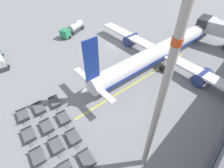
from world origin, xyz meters
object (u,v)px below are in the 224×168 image
at_px(baggage_dolly_row_near_col_a, 23,116).
at_px(baggage_dolly_row_mid_a_col_c, 56,146).
at_px(baggage_dolly_row_near_col_b, 29,135).
at_px(airplane, 165,49).
at_px(fuel_tanker_primary, 74,29).
at_px(baggage_dolly_row_mid_a_col_b, 47,127).
at_px(baggage_dolly_row_mid_b_col_b, 64,118).
at_px(baggage_dolly_row_near_col_c, 38,157).
at_px(apron_light_mast, 161,99).
at_px(baggage_dolly_row_mid_b_col_d, 87,159).
at_px(baggage_dolly_row_mid_a_col_a, 39,109).
at_px(baggage_dolly_row_mid_b_col_c, 74,137).
at_px(baggage_dolly_row_mid_b_col_a, 55,102).

bearing_deg(baggage_dolly_row_near_col_a, baggage_dolly_row_mid_a_col_c, 4.74).
bearing_deg(baggage_dolly_row_near_col_b, baggage_dolly_row_mid_a_col_c, 22.54).
xyz_separation_m(airplane, fuel_tanker_primary, (-27.23, -5.43, -1.77)).
relative_size(baggage_dolly_row_mid_a_col_b, baggage_dolly_row_mid_b_col_b, 1.00).
bearing_deg(baggage_dolly_row_near_col_c, baggage_dolly_row_near_col_b, 168.83).
height_order(fuel_tanker_primary, apron_light_mast, apron_light_mast).
relative_size(airplane, baggage_dolly_row_near_col_a, 13.47).
relative_size(baggage_dolly_row_mid_b_col_d, apron_light_mast, 0.15).
relative_size(baggage_dolly_row_mid_a_col_b, baggage_dolly_row_mid_b_col_d, 1.00).
height_order(baggage_dolly_row_near_col_b, apron_light_mast, apron_light_mast).
bearing_deg(baggage_dolly_row_near_col_c, baggage_dolly_row_mid_b_col_b, 113.70).
height_order(baggage_dolly_row_near_col_b, baggage_dolly_row_mid_b_col_d, same).
xyz_separation_m(baggage_dolly_row_near_col_b, baggage_dolly_row_mid_b_col_d, (9.31, 3.56, 0.00)).
bearing_deg(baggage_dolly_row_mid_b_col_b, airplane, 83.81).
bearing_deg(baggage_dolly_row_mid_a_col_a, baggage_dolly_row_mid_b_col_c, 3.92).
height_order(airplane, fuel_tanker_primary, airplane).
xyz_separation_m(baggage_dolly_row_mid_a_col_a, baggage_dolly_row_mid_a_col_b, (4.21, -1.10, 0.00)).
relative_size(baggage_dolly_row_near_col_b, baggage_dolly_row_mid_a_col_c, 1.00).
bearing_deg(fuel_tanker_primary, baggage_dolly_row_mid_b_col_a, -44.98).
relative_size(baggage_dolly_row_near_col_a, baggage_dolly_row_mid_b_col_d, 1.00).
xyz_separation_m(baggage_dolly_row_mid_a_col_c, baggage_dolly_row_mid_b_col_b, (-3.25, 3.61, 0.00)).
bearing_deg(baggage_dolly_row_mid_b_col_b, baggage_dolly_row_near_col_b, -103.39).
xyz_separation_m(baggage_dolly_row_mid_a_col_b, baggage_dolly_row_mid_b_col_c, (4.57, 1.71, 0.00)).
xyz_separation_m(airplane, apron_light_mast, (10.93, -23.54, 9.74)).
relative_size(fuel_tanker_primary, baggage_dolly_row_mid_a_col_c, 2.71).
bearing_deg(baggage_dolly_row_mid_b_col_a, baggage_dolly_row_mid_a_col_b, -47.79).
relative_size(baggage_dolly_row_mid_b_col_a, apron_light_mast, 0.15).
bearing_deg(baggage_dolly_row_mid_b_col_c, baggage_dolly_row_mid_b_col_b, 164.68).
height_order(baggage_dolly_row_near_col_a, baggage_dolly_row_mid_b_col_c, same).
bearing_deg(baggage_dolly_row_mid_b_col_a, baggage_dolly_row_mid_b_col_c, -14.97).
height_order(fuel_tanker_primary, baggage_dolly_row_mid_a_col_c, fuel_tanker_primary).
xyz_separation_m(baggage_dolly_row_near_col_a, baggage_dolly_row_mid_a_col_c, (8.74, 0.73, 0.00)).
bearing_deg(baggage_dolly_row_mid_a_col_a, baggage_dolly_row_near_col_a, -104.85).
bearing_deg(baggage_dolly_row_mid_a_col_b, apron_light_mast, 22.56).
relative_size(baggage_dolly_row_mid_b_col_a, baggage_dolly_row_mid_b_col_d, 1.00).
bearing_deg(baggage_dolly_row_mid_a_col_b, baggage_dolly_row_near_col_a, -162.61).
height_order(baggage_dolly_row_mid_a_col_a, baggage_dolly_row_mid_a_col_c, same).
bearing_deg(baggage_dolly_row_near_col_c, baggage_dolly_row_mid_a_col_b, 133.65).
relative_size(airplane, baggage_dolly_row_mid_b_col_d, 13.47).
xyz_separation_m(baggage_dolly_row_mid_a_col_c, baggage_dolly_row_mid_b_col_c, (0.74, 2.52, 0.00)).
relative_size(baggage_dolly_row_mid_a_col_c, apron_light_mast, 0.15).
height_order(baggage_dolly_row_near_col_c, apron_light_mast, apron_light_mast).
relative_size(baggage_dolly_row_near_col_c, apron_light_mast, 0.15).
bearing_deg(baggage_dolly_row_near_col_a, baggage_dolly_row_mid_a_col_b, 17.39).
relative_size(airplane, baggage_dolly_row_mid_a_col_b, 13.48).
relative_size(baggage_dolly_row_mid_b_col_a, baggage_dolly_row_mid_b_col_c, 1.00).
bearing_deg(baggage_dolly_row_mid_a_col_b, baggage_dolly_row_mid_a_col_c, -11.96).
xyz_separation_m(airplane, baggage_dolly_row_mid_a_col_b, (-3.48, -29.53, -2.51)).
bearing_deg(baggage_dolly_row_mid_b_col_c, baggage_dolly_row_mid_b_col_a, 165.03).
bearing_deg(fuel_tanker_primary, airplane, 11.28).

